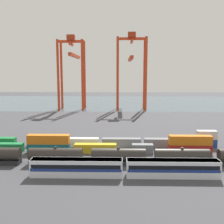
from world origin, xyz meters
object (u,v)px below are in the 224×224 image
freight_tank_row (118,156)px  shipping_container_3 (95,148)px  gantry_crane_west (72,64)px  gantry_crane_central (131,64)px  shipping_container_4 (142,149)px  passenger_train (124,167)px

freight_tank_row → shipping_container_3: freight_tank_row is taller
freight_tank_row → gantry_crane_west: (-29.84, 108.72, 26.35)m
freight_tank_row → gantry_crane_central: size_ratio=1.59×
shipping_container_4 → gantry_crane_central: bearing=89.3°
passenger_train → gantry_crane_central: (6.76, 116.45, 26.64)m
passenger_train → freight_tank_row: size_ratio=0.54×
freight_tank_row → shipping_container_4: size_ratio=12.68×
shipping_container_3 → shipping_container_4: size_ratio=2.00×
passenger_train → gantry_crane_central: size_ratio=0.87×
passenger_train → gantry_crane_west: (-31.16, 116.35, 26.38)m
gantry_crane_central → shipping_container_4: bearing=-90.7°
shipping_container_3 → gantry_crane_central: size_ratio=0.25×
freight_tank_row → gantry_crane_central: 112.31m
shipping_container_3 → gantry_crane_central: gantry_crane_central is taller
passenger_train → shipping_container_3: passenger_train is taller
shipping_container_3 → gantry_crane_west: gantry_crane_west is taller
passenger_train → shipping_container_3: bearing=114.1°
freight_tank_row → gantry_crane_west: bearing=105.3°
shipping_container_3 → shipping_container_4: 13.60m
shipping_container_3 → passenger_train: bearing=-65.9°
shipping_container_3 → gantry_crane_central: bearing=81.5°
shipping_container_3 → freight_tank_row: bearing=-56.9°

